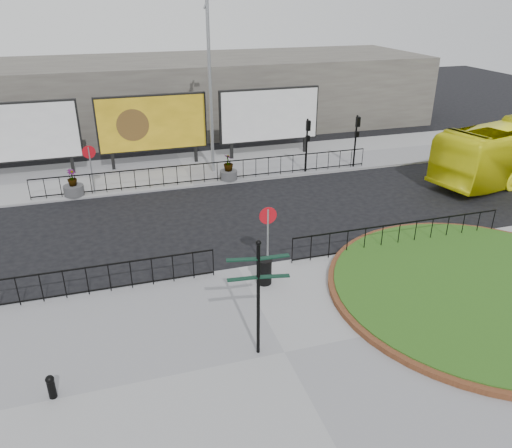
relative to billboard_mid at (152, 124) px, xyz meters
name	(u,v)px	position (x,y,z in m)	size (l,w,h in m)	color
ground	(238,270)	(1.50, -12.97, -2.60)	(90.00, 90.00, 0.00)	black
pavement_near	(284,354)	(1.50, -17.97, -2.54)	(30.00, 10.00, 0.12)	gray
pavement_far	(184,169)	(1.50, -0.97, -2.54)	(44.00, 6.00, 0.12)	gray
brick_edge	(482,289)	(9.00, -16.97, -2.39)	(10.40, 10.40, 0.18)	brown
grass_lawn	(482,289)	(9.00, -16.97, -2.37)	(10.00, 10.00, 0.22)	#234B14
railing_near_left	(64,284)	(-4.50, -13.27, -1.93)	(10.00, 0.10, 1.10)	black
railing_near_right	(399,235)	(8.00, -13.27, -1.93)	(9.00, 0.10, 1.10)	black
railing_far	(211,172)	(2.50, -3.67, -1.93)	(18.00, 0.10, 1.10)	black
speed_sign_far	(90,159)	(-3.50, -3.57, -0.68)	(0.64, 0.07, 2.47)	gray
speed_sign_near	(268,225)	(2.50, -13.37, -0.68)	(0.64, 0.07, 2.47)	gray
billboard_left	(19,133)	(-7.00, 0.00, 0.00)	(6.20, 0.31, 4.10)	black
billboard_mid	(152,124)	(0.00, 0.00, 0.00)	(6.20, 0.31, 4.10)	black
billboard_right	(269,115)	(7.00, 0.00, 0.00)	(6.20, 0.31, 4.10)	black
lamp_post	(210,86)	(3.01, -1.97, 2.23)	(0.74, 0.18, 9.23)	gray
signal_pole_a	(307,137)	(8.00, -3.63, -0.50)	(0.22, 0.26, 3.00)	black
signal_pole_b	(357,133)	(11.00, -3.63, -0.50)	(0.22, 0.26, 3.00)	black
building_backdrop	(159,95)	(1.50, 9.03, -0.10)	(40.00, 10.00, 5.00)	#67635A
fingerpost_sign	(258,288)	(0.79, -17.73, -0.33)	(1.67, 0.47, 3.56)	black
bollard	(51,386)	(-4.67, -17.88, -2.11)	(0.22, 0.22, 0.68)	black
litter_bin	(264,271)	(2.09, -14.26, -2.01)	(0.57, 0.57, 0.94)	black
planter_a	(73,187)	(-4.47, -3.57, -2.04)	(0.98, 0.98, 1.35)	#4C4C4F
planter_b	(228,170)	(3.50, -3.57, -1.98)	(0.94, 0.94, 1.41)	#4C4C4F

